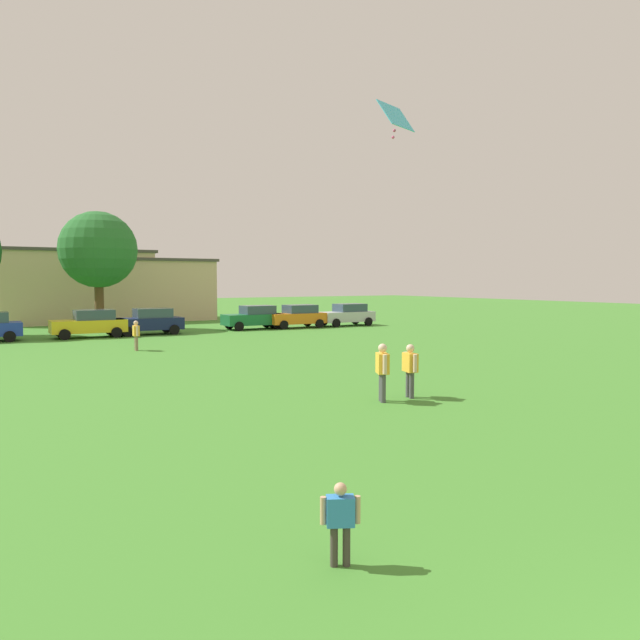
{
  "coord_description": "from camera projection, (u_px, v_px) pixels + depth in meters",
  "views": [
    {
      "loc": [
        -5.67,
        -1.06,
        3.47
      ],
      "look_at": [
        1.25,
        10.68,
        2.56
      ],
      "focal_mm": 33.35,
      "sensor_mm": 36.0,
      "label": 1
    }
  ],
  "objects": [
    {
      "name": "parked_car_silver_6",
      "position": [
        347.0,
        315.0,
        45.55
      ],
      "size": [
        4.3,
        2.02,
        1.68
      ],
      "rotation": [
        0.0,
        0.0,
        3.14
      ],
      "color": "silver",
      "rests_on": "ground"
    },
    {
      "name": "kite",
      "position": [
        396.0,
        117.0,
        19.13
      ],
      "size": [
        1.51,
        1.05,
        1.18
      ],
      "color": "#3FBFE5"
    },
    {
      "name": "bystander_midfield",
      "position": [
        410.0,
        366.0,
        17.51
      ],
      "size": [
        0.4,
        0.74,
        1.59
      ],
      "rotation": [
        0.0,
        0.0,
        4.48
      ],
      "color": "#4C4C51",
      "rests_on": "ground"
    },
    {
      "name": "child_kite_flyer",
      "position": [
        340.0,
        517.0,
        7.18
      ],
      "size": [
        0.45,
        0.32,
        1.03
      ],
      "rotation": [
        0.0,
        0.0,
        -0.46
      ],
      "color": "#3F3833",
      "rests_on": "ground"
    },
    {
      "name": "parked_car_navy_3",
      "position": [
        149.0,
        321.0,
        38.02
      ],
      "size": [
        4.3,
        2.02,
        1.68
      ],
      "rotation": [
        0.0,
        0.0,
        3.14
      ],
      "color": "#141E4C",
      "rests_on": "ground"
    },
    {
      "name": "ground_plane",
      "position": [
        104.0,
        350.0,
        29.81
      ],
      "size": [
        160.0,
        160.0,
        0.0
      ],
      "primitive_type": "plane",
      "color": "#42842D"
    },
    {
      "name": "house_left",
      "position": [
        149.0,
        289.0,
        52.09
      ],
      "size": [
        10.61,
        6.63,
        5.34
      ],
      "color": "beige",
      "rests_on": "ground"
    },
    {
      "name": "bystander_near_trees",
      "position": [
        136.0,
        333.0,
        29.32
      ],
      "size": [
        0.3,
        0.71,
        1.49
      ],
      "rotation": [
        0.0,
        0.0,
        1.52
      ],
      "color": "#8C7259",
      "rests_on": "ground"
    },
    {
      "name": "parked_car_green_4",
      "position": [
        254.0,
        317.0,
        42.28
      ],
      "size": [
        4.3,
        2.02,
        1.68
      ],
      "rotation": [
        0.0,
        0.0,
        3.14
      ],
      "color": "#196B38",
      "rests_on": "ground"
    },
    {
      "name": "parked_car_yellow_2",
      "position": [
        90.0,
        323.0,
        36.06
      ],
      "size": [
        4.3,
        2.02,
        1.68
      ],
      "rotation": [
        0.0,
        0.0,
        3.14
      ],
      "color": "yellow",
      "rests_on": "ground"
    },
    {
      "name": "parked_car_orange_5",
      "position": [
        297.0,
        316.0,
        43.51
      ],
      "size": [
        4.3,
        2.02,
        1.68
      ],
      "rotation": [
        0.0,
        0.0,
        3.14
      ],
      "color": "orange",
      "rests_on": "ground"
    },
    {
      "name": "house_right",
      "position": [
        75.0,
        286.0,
        49.0
      ],
      "size": [
        12.04,
        6.68,
        5.97
      ],
      "color": "beige",
      "rests_on": "ground"
    },
    {
      "name": "adult_bystander",
      "position": [
        382.0,
        367.0,
        16.94
      ],
      "size": [
        0.51,
        0.73,
        1.67
      ],
      "rotation": [
        0.0,
        0.0,
        1.13
      ],
      "color": "#4C4C51",
      "rests_on": "ground"
    },
    {
      "name": "tree_far_right",
      "position": [
        98.0,
        250.0,
        41.19
      ],
      "size": [
        5.3,
        5.3,
        8.26
      ],
      "color": "brown",
      "rests_on": "ground"
    }
  ]
}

